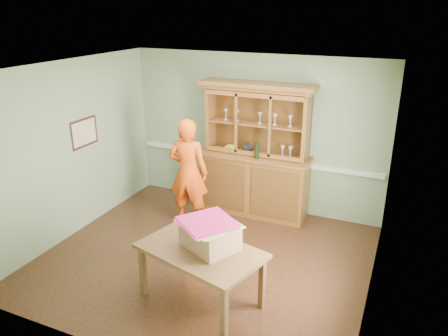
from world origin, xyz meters
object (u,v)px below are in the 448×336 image
at_px(china_hutch, 254,169).
at_px(dining_table, 201,255).
at_px(person, 188,172).
at_px(cardboard_box, 210,236).

height_order(china_hutch, dining_table, china_hutch).
relative_size(dining_table, person, 0.91).
bearing_deg(cardboard_box, person, 125.22).
relative_size(china_hutch, dining_table, 1.39).
xyz_separation_m(china_hutch, person, (-0.84, -0.83, 0.10)).
bearing_deg(person, china_hutch, -143.79).
bearing_deg(cardboard_box, dining_table, -129.11).
distance_m(dining_table, person, 2.11).
xyz_separation_m(dining_table, person, (-1.11, 1.78, 0.25)).
height_order(china_hutch, cardboard_box, china_hutch).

